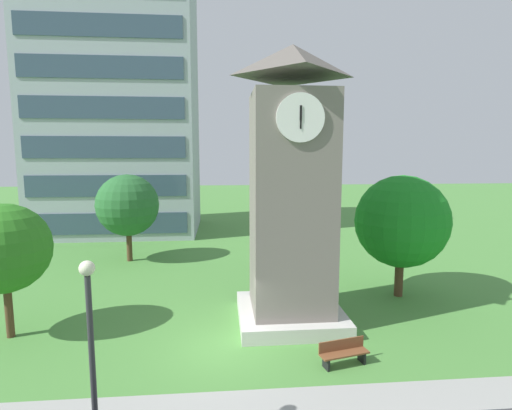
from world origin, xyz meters
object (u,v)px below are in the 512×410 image
object	(u,v)px
tree_by_building	(402,221)
clock_tower	(291,202)
tree_streetside	(4,248)
tree_near_tower	(128,205)
street_lamp	(91,338)
park_bench	(343,352)

from	to	relation	value
tree_by_building	clock_tower	bearing A→B (deg)	-157.44
tree_streetside	tree_near_tower	world-z (taller)	tree_near_tower
street_lamp	tree_by_building	world-z (taller)	tree_by_building
clock_tower	tree_streetside	world-z (taller)	clock_tower
park_bench	tree_streetside	bearing A→B (deg)	165.65
tree_streetside	tree_near_tower	distance (m)	11.69
tree_by_building	tree_streetside	bearing A→B (deg)	-169.97
clock_tower	park_bench	xyz separation A→B (m)	(1.24, -3.89, -4.94)
tree_near_tower	street_lamp	bearing A→B (deg)	-79.72
clock_tower	street_lamp	size ratio (longest dim) A/B	2.37
park_bench	tree_near_tower	world-z (taller)	tree_near_tower
clock_tower	tree_streetside	distance (m)	11.85
park_bench	tree_streetside	size ratio (longest dim) A/B	0.34
park_bench	tree_by_building	xyz separation A→B (m)	(5.02, 6.49, 3.53)
tree_by_building	tree_streetside	distance (m)	18.25
park_bench	tree_streetside	world-z (taller)	tree_streetside
street_lamp	tree_near_tower	size ratio (longest dim) A/B	0.83
street_lamp	tree_streetside	size ratio (longest dim) A/B	0.91
park_bench	tree_near_tower	distance (m)	18.59
street_lamp	tree_streetside	bearing A→B (deg)	128.05
park_bench	tree_by_building	size ratio (longest dim) A/B	0.29
clock_tower	tree_near_tower	distance (m)	14.52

